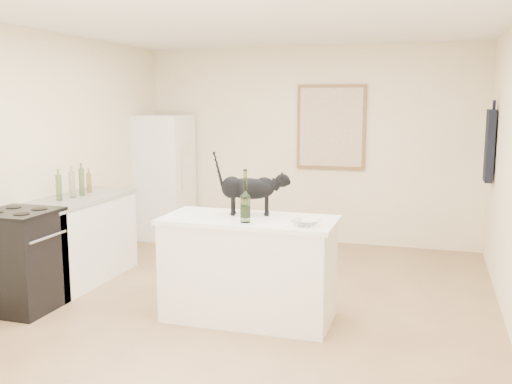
# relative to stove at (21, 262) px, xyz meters

# --- Properties ---
(floor) EXTENTS (5.50, 5.50, 0.00)m
(floor) POSITION_rel_stove_xyz_m (1.95, 0.60, -0.45)
(floor) COLOR #A58758
(floor) RESTS_ON ground
(ceiling) EXTENTS (5.50, 5.50, 0.00)m
(ceiling) POSITION_rel_stove_xyz_m (1.95, 0.60, 2.15)
(ceiling) COLOR white
(ceiling) RESTS_ON ground
(wall_back) EXTENTS (4.50, 0.00, 4.50)m
(wall_back) POSITION_rel_stove_xyz_m (1.95, 3.35, 0.85)
(wall_back) COLOR #FBEAC2
(wall_back) RESTS_ON ground
(wall_front) EXTENTS (4.50, 0.00, 4.50)m
(wall_front) POSITION_rel_stove_xyz_m (1.95, -2.15, 0.85)
(wall_front) COLOR #FBEAC2
(wall_front) RESTS_ON ground
(wall_left) EXTENTS (0.00, 5.50, 5.50)m
(wall_left) POSITION_rel_stove_xyz_m (-0.30, 0.60, 0.85)
(wall_left) COLOR #FBEAC2
(wall_left) RESTS_ON ground
(island_base) EXTENTS (1.44, 0.67, 0.86)m
(island_base) POSITION_rel_stove_xyz_m (2.05, 0.40, -0.02)
(island_base) COLOR white
(island_base) RESTS_ON floor
(island_top) EXTENTS (1.50, 0.70, 0.04)m
(island_top) POSITION_rel_stove_xyz_m (2.05, 0.40, 0.43)
(island_top) COLOR white
(island_top) RESTS_ON island_base
(left_cabinets) EXTENTS (0.60, 1.40, 0.86)m
(left_cabinets) POSITION_rel_stove_xyz_m (0.00, 0.90, -0.02)
(left_cabinets) COLOR white
(left_cabinets) RESTS_ON floor
(left_countertop) EXTENTS (0.62, 1.44, 0.04)m
(left_countertop) POSITION_rel_stove_xyz_m (0.00, 0.90, 0.43)
(left_countertop) COLOR gray
(left_countertop) RESTS_ON left_cabinets
(stove) EXTENTS (0.60, 0.60, 0.90)m
(stove) POSITION_rel_stove_xyz_m (0.00, 0.00, 0.00)
(stove) COLOR black
(stove) RESTS_ON floor
(fridge) EXTENTS (0.68, 0.68, 1.70)m
(fridge) POSITION_rel_stove_xyz_m (0.00, 2.95, 0.40)
(fridge) COLOR white
(fridge) RESTS_ON floor
(artwork_frame) EXTENTS (0.90, 0.03, 1.10)m
(artwork_frame) POSITION_rel_stove_xyz_m (2.25, 3.32, 1.10)
(artwork_frame) COLOR brown
(artwork_frame) RESTS_ON wall_back
(artwork_canvas) EXTENTS (0.82, 0.00, 1.02)m
(artwork_canvas) POSITION_rel_stove_xyz_m (2.25, 3.30, 1.10)
(artwork_canvas) COLOR beige
(artwork_canvas) RESTS_ON wall_back
(hanging_garment) EXTENTS (0.08, 0.34, 0.80)m
(hanging_garment) POSITION_rel_stove_xyz_m (4.14, 2.65, 0.95)
(hanging_garment) COLOR black
(hanging_garment) RESTS_ON wall_right
(black_cat) EXTENTS (0.62, 0.32, 0.41)m
(black_cat) POSITION_rel_stove_xyz_m (2.01, 0.54, 0.66)
(black_cat) COLOR black
(black_cat) RESTS_ON island_top
(wine_bottle) EXTENTS (0.09, 0.09, 0.39)m
(wine_bottle) POSITION_rel_stove_xyz_m (2.08, 0.22, 0.64)
(wine_bottle) COLOR #345C25
(wine_bottle) RESTS_ON island_top
(glass_bowl) EXTENTS (0.27, 0.27, 0.05)m
(glass_bowl) POSITION_rel_stove_xyz_m (2.59, 0.22, 0.48)
(glass_bowl) COLOR white
(glass_bowl) RESTS_ON island_top
(fridge_paper) EXTENTS (0.02, 0.14, 0.18)m
(fridge_paper) POSITION_rel_stove_xyz_m (0.34, 2.96, 0.79)
(fridge_paper) COLOR silver
(fridge_paper) RESTS_ON fridge
(counter_bottle_cluster) EXTENTS (0.12, 0.56, 0.29)m
(counter_bottle_cluster) POSITION_rel_stove_xyz_m (-0.02, 0.91, 0.58)
(counter_bottle_cluster) COLOR #214B19
(counter_bottle_cluster) RESTS_ON left_countertop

